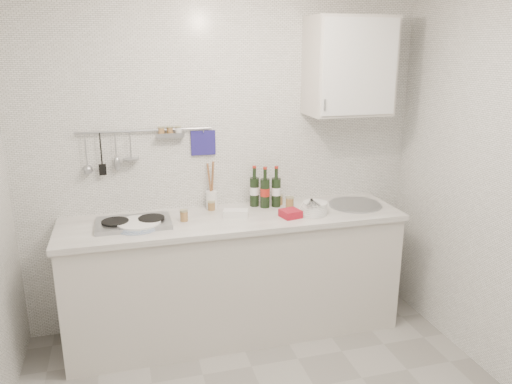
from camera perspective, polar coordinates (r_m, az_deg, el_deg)
back_wall at (r=3.77m, az=-3.62°, el=3.40°), size 3.00×0.02×2.50m
counter at (r=3.77m, az=-2.35°, el=-9.79°), size 2.44×0.64×0.96m
wall_rail at (r=3.63m, az=-12.84°, el=5.36°), size 0.98×0.09×0.34m
wall_cabinet at (r=3.80m, az=10.60°, el=13.93°), size 0.60×0.38×0.70m
plate_stack_hob at (r=3.44m, az=-13.33°, el=-3.65°), size 0.31×0.31×0.04m
plate_stack_sink at (r=3.64m, az=6.58°, el=-1.85°), size 0.23×0.22×0.09m
wine_bottles at (r=3.75m, az=1.06°, el=0.60°), size 0.23×0.13×0.31m
butter_dish at (r=3.55m, az=-2.33°, el=-2.46°), size 0.19×0.13×0.05m
strawberry_punnet at (r=3.55m, az=3.96°, el=-2.48°), size 0.15×0.15×0.05m
utensil_crock at (r=3.75m, az=-5.11°, el=-0.58°), size 0.09×0.09×0.36m
jar_a at (r=3.71m, az=-5.12°, el=-1.54°), size 0.06×0.06×0.07m
jar_b at (r=3.84m, az=2.64°, el=-0.89°), size 0.06×0.06×0.07m
jar_c at (r=3.77m, az=3.88°, el=-1.15°), size 0.06×0.06×0.08m
jar_d at (r=3.50m, az=-8.23°, el=-2.66°), size 0.06×0.06×0.08m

